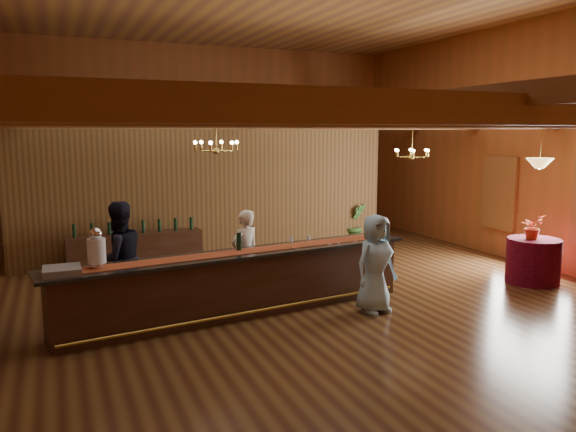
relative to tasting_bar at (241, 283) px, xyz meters
name	(u,v)px	position (x,y,z in m)	size (l,w,h in m)	color
floor	(288,293)	(1.19, 0.82, -0.53)	(14.00, 14.00, 0.00)	#3D2012
wall_back	(197,141)	(1.19, 7.82, 2.22)	(12.00, 0.10, 5.50)	#9C5329
wall_right	(538,143)	(7.19, 0.82, 2.22)	(0.10, 14.00, 5.50)	#9C5329
beam_grid	(278,119)	(1.19, 1.33, 2.71)	(11.90, 13.90, 0.39)	brown
support_posts	(299,213)	(1.19, 0.32, 1.07)	(9.20, 10.20, 3.20)	brown
partition_wall	(212,194)	(0.69, 4.32, 1.02)	(9.00, 0.18, 3.10)	brown
window_right_back	(500,193)	(7.14, 1.82, 1.02)	(0.12, 1.05, 1.75)	white
backroom_boxes	(201,223)	(0.90, 6.32, -0.01)	(4.10, 0.60, 1.10)	#3F2218
tasting_bar	(241,283)	(0.00, 0.00, 0.00)	(6.35, 1.62, 1.06)	#3F2218
beverage_dispenser	(97,249)	(-2.25, -0.25, 0.80)	(0.26, 0.26, 0.60)	silver
glass_rack_tray	(62,271)	(-2.73, -0.42, 0.57)	(0.50, 0.50, 0.10)	gray
raffle_drum	(377,227)	(2.79, 0.33, 0.69)	(0.34, 0.24, 0.30)	olive
bar_bottle_0	(239,242)	(0.01, 0.12, 0.67)	(0.07, 0.07, 0.30)	black
bar_bottle_1	(239,242)	(0.02, 0.12, 0.67)	(0.07, 0.07, 0.30)	black
backbar_shelf	(136,251)	(-1.19, 3.81, -0.13)	(2.89, 0.45, 0.81)	#3F2218
round_table	(533,261)	(6.01, -0.38, -0.09)	(1.04, 1.04, 0.90)	maroon
chandelier_left	(216,145)	(-0.06, 1.15, 2.23)	(0.80, 0.80, 0.59)	gold
chandelier_right	(412,153)	(4.61, 1.88, 2.02)	(0.80, 0.80, 0.81)	gold
pendant_lamp	(540,163)	(6.01, -0.38, 1.87)	(0.52, 0.52, 0.90)	gold
bartender	(245,255)	(0.33, 0.79, 0.28)	(0.60, 0.39, 1.63)	white
staff_second	(118,259)	(-1.86, 0.68, 0.42)	(0.92, 0.72, 1.90)	black
guest	(375,264)	(2.11, -0.75, 0.30)	(0.81, 0.53, 1.66)	#9CCEEC
floor_plant	(355,224)	(4.59, 4.32, 0.03)	(0.62, 0.50, 1.12)	#356A2B
table_flowers	(532,227)	(5.94, -0.36, 0.61)	(0.44, 0.38, 0.49)	red
table_vase	(534,230)	(6.07, -0.28, 0.52)	(0.16, 0.16, 0.32)	gold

